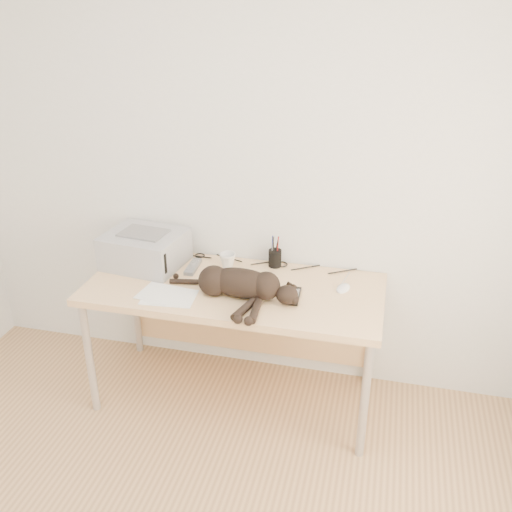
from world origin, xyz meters
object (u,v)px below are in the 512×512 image
(mug, at_px, (228,260))
(cat, at_px, (237,284))
(printer, at_px, (145,249))
(mouse, at_px, (343,286))
(desk, at_px, (238,300))
(pen_cup, at_px, (275,258))

(mug, bearing_deg, cat, -65.30)
(printer, height_order, mug, printer)
(cat, bearing_deg, mouse, 25.62)
(desk, bearing_deg, mouse, 1.74)
(pen_cup, bearing_deg, cat, -106.19)
(printer, distance_m, mug, 0.48)
(desk, xyz_separation_m, printer, (-0.57, 0.05, 0.23))
(desk, height_order, pen_cup, pen_cup)
(mouse, bearing_deg, desk, -162.91)
(printer, distance_m, pen_cup, 0.75)
(desk, xyz_separation_m, cat, (0.05, -0.19, 0.21))
(mug, distance_m, mouse, 0.68)
(cat, relative_size, mug, 7.79)
(pen_cup, bearing_deg, mouse, -24.27)
(cat, xyz_separation_m, pen_cup, (0.11, 0.40, -0.02))
(cat, bearing_deg, desk, 108.51)
(mug, height_order, pen_cup, pen_cup)
(printer, xyz_separation_m, pen_cup, (0.73, 0.15, -0.04))
(desk, xyz_separation_m, pen_cup, (0.16, 0.20, 0.19))
(desk, distance_m, printer, 0.62)
(cat, distance_m, mug, 0.35)
(cat, bearing_deg, printer, 162.38)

